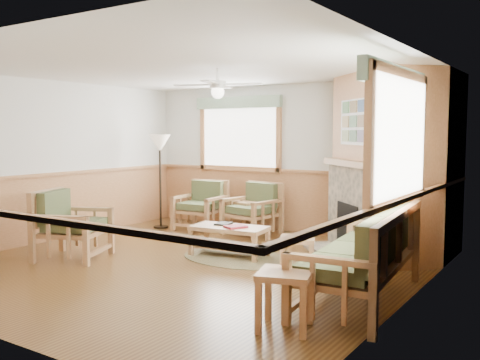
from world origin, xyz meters
The scene contains 23 objects.
floor centered at (0.00, 0.00, -0.01)m, with size 6.00×6.00×0.01m, color #563818.
ceiling centered at (0.00, 0.00, 2.70)m, with size 6.00×6.00×0.01m, color white.
wall_back centered at (0.00, 3.00, 1.35)m, with size 6.00×0.02×2.70m, color silver.
wall_left centered at (-3.00, 0.00, 1.35)m, with size 0.02×6.00×2.70m, color silver.
wall_right centered at (3.00, 0.00, 1.35)m, with size 0.02×6.00×2.70m, color silver.
wainscot centered at (0.00, 0.00, 0.55)m, with size 6.00×6.00×1.10m, color #B17748, non-canonical shape.
fireplace centered at (2.05, 2.05, 1.35)m, with size 2.20×2.20×2.70m, color #B17748, non-canonical shape.
window_back centered at (-1.10, 2.96, 2.53)m, with size 1.90×0.16×1.50m, color white, non-canonical shape.
window_right centered at (2.96, -0.20, 2.53)m, with size 0.16×1.90×1.50m, color white, non-canonical shape.
ceiling_fan centered at (0.30, 0.30, 2.66)m, with size 1.24×1.24×0.36m, color white, non-canonical shape.
sofa centered at (2.55, -0.20, 0.51)m, with size 0.90×2.20×1.01m, color #A4774C, non-canonical shape.
armchair_back_left centered at (-1.54, 2.29, 0.45)m, with size 0.81×0.81×0.91m, color #A4774C, non-canonical shape.
armchair_back_right centered at (-0.43, 2.35, 0.46)m, with size 0.82×0.82×0.93m, color #A4774C, non-canonical shape.
armchair_left centered at (-1.64, -0.61, 0.50)m, with size 0.89×0.89×1.00m, color #A4774C, non-canonical shape.
coffee_table centered at (0.17, 0.76, 0.22)m, with size 1.12×0.56×0.45m, color #A4774C, non-canonical shape.
end_table_chairs centered at (-0.69, 2.55, 0.28)m, with size 0.51×0.49×0.57m, color #A4774C, non-canonical shape.
end_table_sofa centered at (2.28, -1.39, 0.27)m, with size 0.49×0.47×0.55m, color #A4774C, non-canonical shape.
footstool centered at (1.29, 0.77, 0.20)m, with size 0.47×0.47×0.40m, color #A4774C, non-canonical shape.
braided_rug centered at (0.36, 0.69, 0.01)m, with size 1.74×1.74×0.01m, color brown.
floor_lamp_left centered at (-2.26, 1.97, 0.90)m, with size 0.41×0.41×1.80m, color black, non-canonical shape.
floor_lamp_right centered at (2.21, 1.35, 0.93)m, with size 0.43×0.43×1.86m, color black, non-canonical shape.
book_red centered at (0.32, 0.71, 0.48)m, with size 0.22×0.30×0.03m, color maroon.
book_dark centered at (0.02, 0.83, 0.47)m, with size 0.20×0.27×0.03m, color black.
Camera 1 is at (4.59, -5.68, 1.84)m, focal length 40.00 mm.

